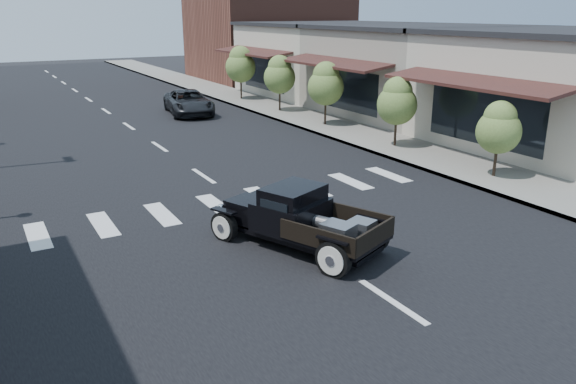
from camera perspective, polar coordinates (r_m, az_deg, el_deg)
ground at (r=13.46m, az=2.37°, el=-5.73°), size 120.00×120.00×0.00m
road at (r=26.83m, az=-14.81°, el=5.73°), size 14.00×80.00×0.02m
road_markings at (r=22.14m, az=-11.39°, el=3.45°), size 12.00×60.00×0.06m
sidewalk_right at (r=30.04m, az=1.12°, el=7.70°), size 3.00×80.00×0.15m
storefront_near at (r=26.13m, az=26.84°, el=9.10°), size 10.00×9.00×4.50m
storefront_mid at (r=32.00m, az=13.33°, el=11.80°), size 10.00×9.00×4.50m
storefront_far at (r=39.08m, az=4.22°, el=13.24°), size 10.00×9.00×4.50m
far_building_right at (r=47.87m, az=-2.09°, el=15.63°), size 11.00×10.00×7.00m
small_tree_a at (r=19.69m, az=20.52°, el=4.93°), size 1.45×1.45×2.41m
small_tree_b at (r=23.20m, az=10.96°, el=7.90°), size 1.61×1.61×2.68m
small_tree_c at (r=27.32m, az=3.84°, el=9.86°), size 1.73×1.73×2.88m
small_tree_d at (r=31.23m, az=-0.86°, el=10.91°), size 1.73×1.73×2.88m
small_tree_e at (r=35.70m, az=-4.83°, el=11.91°), size 1.86×1.86×3.11m
hotrod_pickup at (r=13.24m, az=1.17°, el=-2.59°), size 3.59×4.82×1.52m
second_car at (r=31.36m, az=-10.06°, el=8.93°), size 2.87×4.95×1.30m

